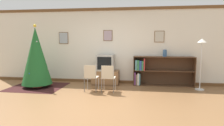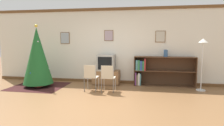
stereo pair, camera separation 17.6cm
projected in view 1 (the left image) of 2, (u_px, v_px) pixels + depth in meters
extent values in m
plane|color=brown|center=(94.00, 103.00, 4.97)|extent=(24.00, 24.00, 0.00)
cube|color=silver|center=(110.00, 46.00, 7.23)|extent=(8.99, 0.08, 2.70)
cube|color=brown|center=(109.00, 9.00, 7.03)|extent=(8.99, 0.03, 0.10)
cube|color=brown|center=(109.00, 81.00, 7.33)|extent=(8.99, 0.03, 0.10)
cube|color=brown|center=(64.00, 38.00, 7.41)|extent=(0.36, 0.02, 0.43)
cube|color=#9EA8B2|center=(64.00, 38.00, 7.40)|extent=(0.32, 0.01, 0.40)
cube|color=brown|center=(108.00, 36.00, 7.15)|extent=(0.33, 0.02, 0.38)
cube|color=#A893A3|center=(108.00, 36.00, 7.14)|extent=(0.29, 0.01, 0.34)
cube|color=brown|center=(159.00, 37.00, 6.89)|extent=(0.34, 0.02, 0.40)
cube|color=#BCB7A8|center=(159.00, 37.00, 6.87)|extent=(0.30, 0.01, 0.36)
cube|color=#381919|center=(38.00, 87.00, 6.67)|extent=(1.74, 1.56, 0.01)
cylinder|color=maroon|center=(37.00, 85.00, 6.67)|extent=(0.36, 0.36, 0.10)
cone|color=#1E5B28|center=(36.00, 56.00, 6.55)|extent=(0.98, 0.98, 1.87)
sphere|color=yellow|center=(35.00, 26.00, 6.44)|extent=(0.10, 0.10, 0.10)
sphere|color=silver|center=(43.00, 53.00, 6.66)|extent=(0.04, 0.04, 0.04)
sphere|color=#1E4CB2|center=(29.00, 73.00, 6.26)|extent=(0.04, 0.04, 0.04)
sphere|color=silver|center=(48.00, 69.00, 6.64)|extent=(0.04, 0.04, 0.04)
sphere|color=red|center=(33.00, 48.00, 6.62)|extent=(0.05, 0.05, 0.05)
sphere|color=silver|center=(37.00, 41.00, 6.41)|extent=(0.05, 0.05, 0.05)
cube|color=brown|center=(106.00, 84.00, 7.07)|extent=(0.89, 0.51, 0.05)
cube|color=olive|center=(106.00, 77.00, 7.04)|extent=(0.93, 0.53, 0.45)
cube|color=#9E9E99|center=(106.00, 63.00, 6.98)|extent=(0.59, 0.49, 0.56)
cube|color=black|center=(104.00, 63.00, 6.74)|extent=(0.48, 0.01, 0.44)
cube|color=beige|center=(92.00, 77.00, 6.13)|extent=(0.40, 0.40, 0.02)
cube|color=beige|center=(90.00, 72.00, 5.92)|extent=(0.35, 0.01, 0.38)
cylinder|color=#B2B2B2|center=(88.00, 83.00, 6.36)|extent=(0.02, 0.02, 0.42)
cylinder|color=#B2B2B2|center=(99.00, 83.00, 6.31)|extent=(0.02, 0.02, 0.42)
cylinder|color=#B2B2B2|center=(84.00, 85.00, 6.01)|extent=(0.02, 0.02, 0.42)
cylinder|color=#B2B2B2|center=(96.00, 86.00, 5.95)|extent=(0.02, 0.02, 0.42)
cylinder|color=#B2B2B2|center=(84.00, 79.00, 5.98)|extent=(0.02, 0.02, 0.82)
cylinder|color=#B2B2B2|center=(96.00, 79.00, 5.93)|extent=(0.02, 0.02, 0.82)
cube|color=beige|center=(109.00, 78.00, 6.05)|extent=(0.40, 0.40, 0.02)
cube|color=beige|center=(107.00, 72.00, 5.84)|extent=(0.35, 0.01, 0.38)
cylinder|color=#B2B2B2|center=(104.00, 83.00, 6.28)|extent=(0.02, 0.02, 0.42)
cylinder|color=#B2B2B2|center=(115.00, 84.00, 6.23)|extent=(0.02, 0.02, 0.42)
cylinder|color=#B2B2B2|center=(102.00, 86.00, 5.93)|extent=(0.02, 0.02, 0.42)
cylinder|color=#B2B2B2|center=(114.00, 86.00, 5.87)|extent=(0.02, 0.02, 0.42)
cylinder|color=#B2B2B2|center=(102.00, 79.00, 5.90)|extent=(0.02, 0.02, 0.82)
cylinder|color=#B2B2B2|center=(114.00, 80.00, 5.85)|extent=(0.02, 0.02, 0.82)
cube|color=brown|center=(134.00, 71.00, 6.96)|extent=(0.02, 0.36, 1.00)
cube|color=brown|center=(194.00, 72.00, 6.66)|extent=(0.02, 0.36, 1.00)
cube|color=brown|center=(164.00, 57.00, 6.76)|extent=(2.03, 0.36, 0.02)
cube|color=brown|center=(163.00, 85.00, 6.87)|extent=(2.03, 0.36, 0.02)
cube|color=brown|center=(163.00, 71.00, 6.81)|extent=(1.99, 0.36, 0.02)
cube|color=#492F1E|center=(163.00, 70.00, 6.98)|extent=(2.03, 0.01, 1.00)
cube|color=#7A3D7F|center=(135.00, 78.00, 6.94)|extent=(0.04, 0.26, 0.44)
cube|color=#756047|center=(136.00, 79.00, 6.95)|extent=(0.04, 0.27, 0.36)
cube|color=silver|center=(138.00, 79.00, 6.92)|extent=(0.06, 0.24, 0.40)
cube|color=teal|center=(140.00, 79.00, 6.89)|extent=(0.04, 0.20, 0.39)
cube|color=teal|center=(136.00, 65.00, 6.86)|extent=(0.07, 0.21, 0.35)
cube|color=#337547|center=(138.00, 65.00, 6.89)|extent=(0.06, 0.30, 0.35)
cube|color=#2D4C93|center=(140.00, 65.00, 6.87)|extent=(0.07, 0.27, 0.33)
cube|color=#337547|center=(143.00, 65.00, 6.86)|extent=(0.06, 0.27, 0.32)
cube|color=#B73333|center=(144.00, 64.00, 6.84)|extent=(0.04, 0.26, 0.40)
cylinder|color=#335684|center=(165.00, 53.00, 6.73)|extent=(0.13, 0.13, 0.23)
torus|color=#335684|center=(165.00, 50.00, 6.72)|extent=(0.11, 0.11, 0.02)
cylinder|color=silver|center=(200.00, 89.00, 6.29)|extent=(0.28, 0.28, 0.03)
cylinder|color=silver|center=(201.00, 66.00, 6.21)|extent=(0.03, 0.03, 1.46)
cone|color=white|center=(202.00, 41.00, 6.11)|extent=(0.28, 0.28, 0.12)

